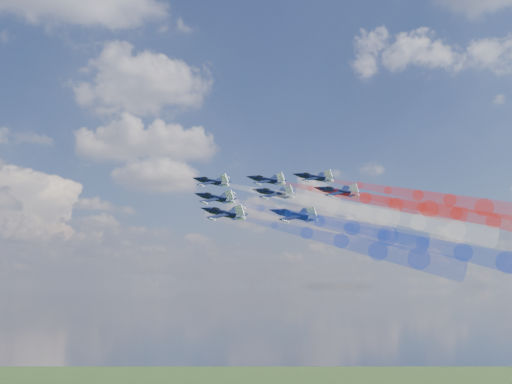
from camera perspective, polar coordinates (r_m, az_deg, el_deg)
name	(u,v)px	position (r m, az deg, el deg)	size (l,w,h in m)	color
jet_lead	(212,182)	(154.24, -4.34, 1.01)	(10.46, 13.07, 3.49)	black
trail_lead	(304,200)	(137.44, 4.70, -0.79)	(4.36, 46.05, 4.36)	white
jet_inner_left	(215,198)	(139.81, -3.96, -0.59)	(10.46, 13.07, 3.49)	black
trail_inner_left	(319,221)	(123.53, 6.18, -2.80)	(4.36, 46.05, 4.36)	#1836CC
jet_inner_right	(267,180)	(154.23, 1.05, 1.16)	(10.46, 13.07, 3.49)	black
trail_inner_right	(366,198)	(139.77, 10.62, -0.61)	(4.36, 46.05, 4.36)	red
jet_outer_left	(224,213)	(127.43, -3.12, -2.09)	(10.46, 13.07, 3.49)	black
trail_outer_left	(341,241)	(111.89, 8.24, -4.75)	(4.36, 46.05, 4.36)	#1836CC
jet_center_third	(274,193)	(141.68, 1.76, -0.15)	(10.46, 13.07, 3.49)	black
trail_center_third	(384,215)	(127.85, 12.33, -2.23)	(4.36, 46.05, 4.36)	white
jet_outer_right	(314,177)	(155.94, 5.65, 1.42)	(10.46, 13.07, 3.49)	black
trail_outer_right	(418,195)	(143.53, 15.47, -0.30)	(4.36, 46.05, 4.36)	red
jet_rear_left	(295,215)	(127.41, 3.77, -2.27)	(10.46, 13.07, 3.49)	black
trail_rear_left	(422,243)	(115.00, 15.85, -4.82)	(4.36, 46.05, 4.36)	#1836CC
jet_rear_right	(338,192)	(142.78, 7.94, 0.02)	(10.46, 13.07, 3.49)	black
trail_rear_right	(456,213)	(131.78, 18.89, -1.98)	(4.36, 46.05, 4.36)	red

